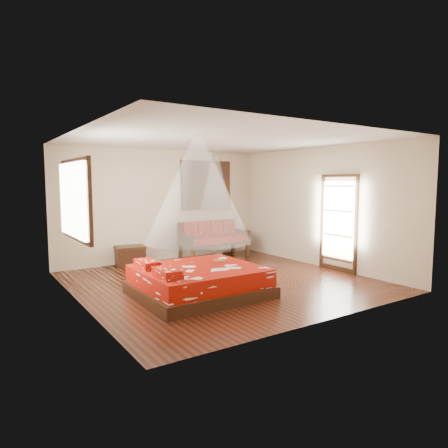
{
  "coord_description": "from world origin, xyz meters",
  "views": [
    {
      "loc": [
        -4.29,
        -6.59,
        1.99
      ],
      "look_at": [
        0.09,
        0.05,
        1.15
      ],
      "focal_mm": 32.0,
      "sensor_mm": 36.0,
      "label": 1
    }
  ],
  "objects": [
    {
      "name": "room",
      "position": [
        0.0,
        0.0,
        1.4
      ],
      "size": [
        5.54,
        5.54,
        2.84
      ],
      "color": "black",
      "rests_on": "ground"
    },
    {
      "name": "bed",
      "position": [
        -0.89,
        -0.59,
        0.25
      ],
      "size": [
        2.13,
        1.93,
        0.64
      ],
      "rotation": [
        0.0,
        0.0,
        -0.01
      ],
      "color": "black",
      "rests_on": "floor"
    },
    {
      "name": "daybed",
      "position": [
        1.27,
        2.38,
        0.52
      ],
      "size": [
        1.8,
        0.8,
        0.95
      ],
      "color": "black",
      "rests_on": "floor"
    },
    {
      "name": "storage_chest",
      "position": [
        -1.01,
        2.45,
        0.24
      ],
      "size": [
        0.75,
        0.59,
        0.48
      ],
      "rotation": [
        0.0,
        0.0,
        -0.14
      ],
      "color": "black",
      "rests_on": "floor"
    },
    {
      "name": "shutter_panel",
      "position": [
        1.27,
        2.72,
        1.9
      ],
      "size": [
        1.52,
        0.06,
        1.32
      ],
      "color": "black",
      "rests_on": "wall_back"
    },
    {
      "name": "window_left",
      "position": [
        -2.71,
        0.2,
        1.7
      ],
      "size": [
        0.1,
        1.74,
        1.34
      ],
      "color": "black",
      "rests_on": "wall_left"
    },
    {
      "name": "glazed_door",
      "position": [
        2.72,
        -0.6,
        1.07
      ],
      "size": [
        0.08,
        1.02,
        2.16
      ],
      "color": "black",
      "rests_on": "floor"
    },
    {
      "name": "wine_tray",
      "position": [
        -0.3,
        -0.36,
        0.55
      ],
      "size": [
        0.24,
        0.24,
        0.19
      ],
      "rotation": [
        0.0,
        0.0,
        0.29
      ],
      "color": "brown",
      "rests_on": "bed"
    },
    {
      "name": "mosquito_net_main",
      "position": [
        -0.87,
        -0.59,
        1.85
      ],
      "size": [
        1.84,
        1.84,
        1.8
      ],
      "primitive_type": "cone",
      "color": "white",
      "rests_on": "ceiling"
    },
    {
      "name": "mosquito_net_daybed",
      "position": [
        1.27,
        2.25,
        2.0
      ],
      "size": [
        0.83,
        0.83,
        1.5
      ],
      "primitive_type": "cone",
      "color": "white",
      "rests_on": "ceiling"
    }
  ]
}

